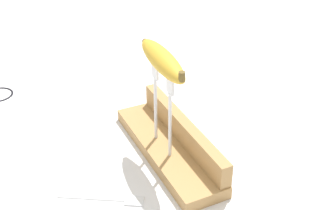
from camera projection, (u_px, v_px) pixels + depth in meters
name	position (u px, v px, depth m)	size (l,w,h in m)	color
ground_plane	(168.00, 154.00, 0.99)	(3.00, 3.00, 0.00)	silver
wooden_board	(168.00, 149.00, 0.98)	(0.36, 0.10, 0.03)	#A87F4C
board_backstop	(184.00, 130.00, 0.98)	(0.35, 0.02, 0.05)	#A87F4C
fork_stand_center	(162.00, 102.00, 0.91)	(0.10, 0.01, 0.18)	silver
banana_raised_center	(162.00, 60.00, 0.86)	(0.20, 0.05, 0.04)	gold
fork_fallen_near	(113.00, 199.00, 0.87)	(0.10, 0.15, 0.01)	silver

